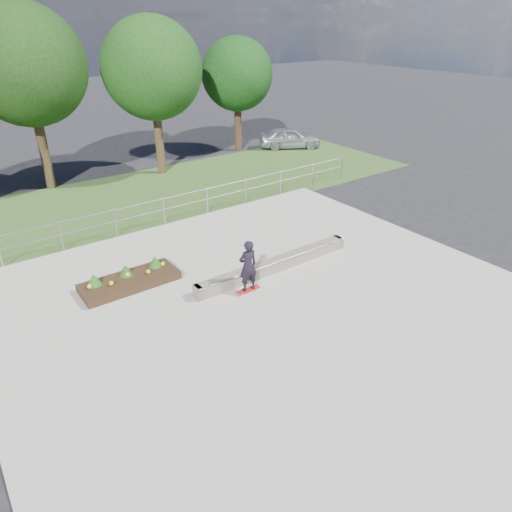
% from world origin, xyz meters
% --- Properties ---
extents(ground, '(120.00, 120.00, 0.00)m').
position_xyz_m(ground, '(0.00, 0.00, 0.00)').
color(ground, black).
rests_on(ground, ground).
extents(grass_verge, '(30.00, 8.00, 0.02)m').
position_xyz_m(grass_verge, '(0.00, 11.00, 0.01)').
color(grass_verge, '#2D491D').
rests_on(grass_verge, ground).
extents(concrete_slab, '(15.00, 15.00, 0.06)m').
position_xyz_m(concrete_slab, '(0.00, 0.00, 0.03)').
color(concrete_slab, '#9D968B').
rests_on(concrete_slab, ground).
extents(fence, '(20.06, 0.06, 1.20)m').
position_xyz_m(fence, '(0.00, 7.50, 0.77)').
color(fence, gray).
rests_on(fence, ground).
extents(tree_mid_left, '(5.25, 5.25, 8.25)m').
position_xyz_m(tree_mid_left, '(-2.50, 15.00, 5.61)').
color(tree_mid_left, black).
rests_on(tree_mid_left, ground).
extents(tree_mid_right, '(4.90, 4.90, 7.70)m').
position_xyz_m(tree_mid_right, '(3.00, 14.00, 5.23)').
color(tree_mid_right, '#352315').
rests_on(tree_mid_right, ground).
extents(tree_far_right, '(4.20, 4.20, 6.60)m').
position_xyz_m(tree_far_right, '(9.00, 15.50, 4.48)').
color(tree_far_right, black).
rests_on(tree_far_right, ground).
extents(grind_ledge, '(6.00, 0.44, 0.43)m').
position_xyz_m(grind_ledge, '(1.29, 1.91, 0.26)').
color(grind_ledge, '#66594B').
rests_on(grind_ledge, concrete_slab).
extents(planter_bed, '(3.00, 1.20, 0.61)m').
position_xyz_m(planter_bed, '(-2.99, 3.88, 0.24)').
color(planter_bed, black).
rests_on(planter_bed, concrete_slab).
extents(skateboarder, '(0.80, 0.43, 1.73)m').
position_xyz_m(skateboarder, '(-0.22, 1.34, 0.96)').
color(skateboarder, silver).
rests_on(skateboarder, concrete_slab).
extents(parked_car, '(4.11, 3.32, 1.31)m').
position_xyz_m(parked_car, '(11.96, 14.00, 0.66)').
color(parked_car, '#A2A6AB').
rests_on(parked_car, ground).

